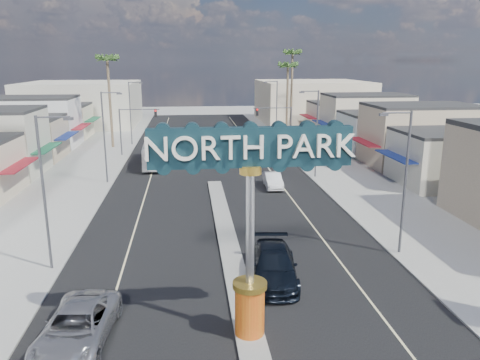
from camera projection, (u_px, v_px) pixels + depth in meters
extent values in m
plane|color=gray|center=(214.00, 180.00, 47.71)|extent=(160.00, 160.00, 0.00)
cube|color=black|center=(214.00, 180.00, 47.71)|extent=(20.00, 120.00, 0.01)
cube|color=gray|center=(227.00, 236.00, 32.28)|extent=(1.30, 30.00, 0.16)
cube|color=gray|center=(72.00, 184.00, 46.19)|extent=(8.00, 120.00, 0.12)
cube|color=gray|center=(347.00, 176.00, 49.20)|extent=(8.00, 120.00, 0.12)
cube|color=beige|center=(11.00, 136.00, 56.90)|extent=(12.00, 42.00, 6.00)
cube|color=#B7B29E|center=(388.00, 129.00, 62.06)|extent=(12.00, 42.00, 6.00)
cube|color=#B7B29E|center=(83.00, 104.00, 87.68)|extent=(20.00, 20.00, 8.00)
cube|color=beige|center=(312.00, 102.00, 92.41)|extent=(20.00, 20.00, 8.00)
cylinder|color=red|center=(250.00, 310.00, 20.44)|extent=(1.30, 1.30, 2.20)
cylinder|color=gold|center=(250.00, 285.00, 20.13)|extent=(1.50, 1.50, 0.25)
cylinder|color=#B7B7BC|center=(250.00, 230.00, 19.51)|extent=(0.36, 0.36, 4.80)
cylinder|color=gold|center=(250.00, 170.00, 18.87)|extent=(0.90, 0.90, 0.35)
cube|color=#0E252C|center=(251.00, 147.00, 18.64)|extent=(8.20, 0.50, 1.60)
cylinder|color=#47474C|center=(121.00, 133.00, 59.26)|extent=(0.18, 0.18, 6.00)
cylinder|color=#47474C|center=(139.00, 109.00, 58.81)|extent=(5.00, 0.12, 0.12)
cube|color=black|center=(156.00, 113.00, 59.15)|extent=(0.32, 0.32, 1.00)
sphere|color=red|center=(155.00, 111.00, 58.90)|extent=(0.22, 0.22, 0.22)
cylinder|color=#47474C|center=(291.00, 130.00, 61.63)|extent=(0.18, 0.18, 6.00)
cylinder|color=#47474C|center=(272.00, 108.00, 60.64)|extent=(5.00, 0.12, 0.12)
cube|color=black|center=(257.00, 112.00, 60.55)|extent=(0.32, 0.32, 1.00)
sphere|color=red|center=(257.00, 110.00, 60.30)|extent=(0.22, 0.22, 0.22)
cylinder|color=#47474C|center=(44.00, 196.00, 26.20)|extent=(0.16, 0.16, 9.00)
cylinder|color=#47474C|center=(53.00, 117.00, 25.21)|extent=(1.80, 0.10, 0.10)
cube|color=#47474C|center=(68.00, 119.00, 25.32)|extent=(0.50, 0.22, 0.15)
cylinder|color=#47474C|center=(104.00, 139.00, 45.46)|extent=(0.16, 0.16, 9.00)
cylinder|color=#47474C|center=(111.00, 93.00, 44.46)|extent=(1.80, 0.10, 0.10)
cube|color=#47474C|center=(119.00, 94.00, 44.57)|extent=(0.50, 0.22, 0.15)
cylinder|color=#47474C|center=(130.00, 114.00, 66.64)|extent=(0.16, 0.16, 9.00)
cylinder|color=#47474C|center=(135.00, 82.00, 65.64)|extent=(1.80, 0.10, 0.10)
cube|color=#47474C|center=(141.00, 83.00, 65.76)|extent=(0.50, 0.22, 0.15)
cylinder|color=#47474C|center=(405.00, 185.00, 28.48)|extent=(0.16, 0.16, 9.00)
cylinder|color=#47474C|center=(397.00, 113.00, 27.29)|extent=(1.80, 0.10, 0.10)
cube|color=#47474C|center=(384.00, 115.00, 27.23)|extent=(0.50, 0.22, 0.15)
cylinder|color=#47474C|center=(317.00, 135.00, 47.73)|extent=(0.16, 0.16, 9.00)
cylinder|color=#47474C|center=(310.00, 91.00, 46.55)|extent=(1.80, 0.10, 0.10)
cube|color=#47474C|center=(302.00, 92.00, 46.49)|extent=(0.50, 0.22, 0.15)
cylinder|color=#47474C|center=(277.00, 112.00, 68.92)|extent=(0.16, 0.16, 9.00)
cylinder|color=#47474C|center=(271.00, 82.00, 67.73)|extent=(1.80, 0.10, 0.10)
cube|color=#47474C|center=(266.00, 82.00, 67.67)|extent=(0.50, 0.22, 0.15)
cylinder|color=brown|center=(110.00, 105.00, 64.08)|extent=(0.36, 0.36, 12.00)
cylinder|color=brown|center=(287.00, 103.00, 72.78)|extent=(0.36, 0.36, 11.00)
cylinder|color=brown|center=(292.00, 93.00, 78.52)|extent=(0.36, 0.36, 13.00)
imported|color=#A7A8AC|center=(77.00, 327.00, 19.97)|extent=(3.24, 6.11, 1.64)
imported|color=black|center=(274.00, 265.00, 25.84)|extent=(3.11, 6.27, 1.75)
imported|color=silver|center=(273.00, 180.00, 44.88)|extent=(1.62, 4.36, 1.42)
imported|color=silver|center=(155.00, 152.00, 54.74)|extent=(2.92, 11.01, 3.04)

